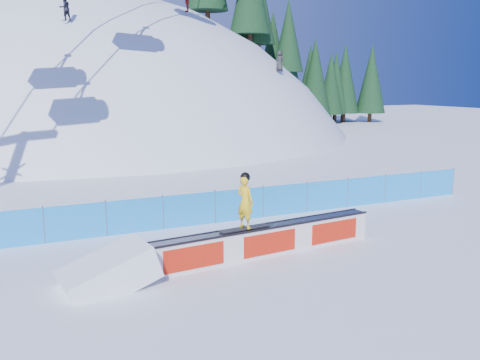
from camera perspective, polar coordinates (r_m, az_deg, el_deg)
name	(u,v)px	position (r m, az deg, el deg)	size (l,w,h in m)	color
ground	(302,254)	(16.58, 6.66, -7.85)	(160.00, 160.00, 0.00)	white
snow_hill	(89,303)	(60.57, -15.78, -12.46)	(64.00, 64.00, 64.00)	white
treeline	(307,53)	(64.59, 7.12, 13.27)	(24.02, 12.55, 19.03)	#352115
safety_fence	(239,205)	(20.23, -0.06, -2.64)	(22.05, 0.05, 1.30)	#1789E7
rail_box	(265,241)	(16.26, 2.72, -6.47)	(7.76, 1.32, 0.93)	silver
snow_ramp	(109,286)	(14.43, -13.78, -10.93)	(2.28, 1.52, 0.86)	white
snowboarder	(245,201)	(15.55, 0.55, -2.29)	(1.64, 0.67, 1.69)	black
distant_skiers	(150,8)	(44.39, -9.57, 17.60)	(17.89, 8.22, 8.21)	black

